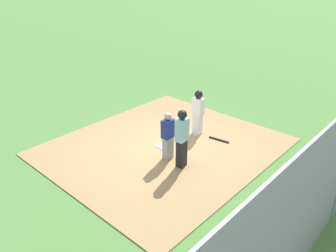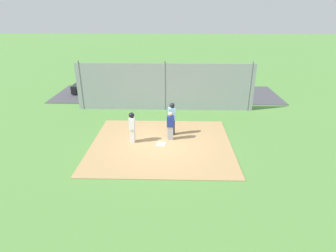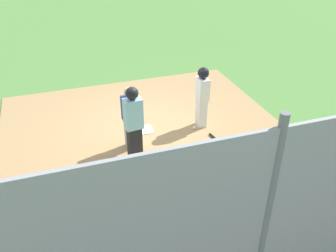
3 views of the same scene
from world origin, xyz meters
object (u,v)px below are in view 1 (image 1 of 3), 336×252
at_px(baseball_bat, 219,140).
at_px(catcher, 168,135).
at_px(home_plate, 164,146).
at_px(baseball, 196,136).
at_px(runner, 198,110).
at_px(umpire, 182,137).

bearing_deg(baseball_bat, catcher, -113.30).
distance_m(home_plate, baseball_bat, 1.95).
bearing_deg(catcher, baseball, -82.77).
xyz_separation_m(home_plate, baseball_bat, (1.59, -1.14, 0.02)).
relative_size(catcher, runner, 0.95).
bearing_deg(baseball, runner, 28.12).
xyz_separation_m(runner, baseball_bat, (0.08, -0.90, -0.90)).
bearing_deg(baseball_bat, runner, 176.72).
height_order(catcher, runner, runner).
xyz_separation_m(catcher, runner, (1.96, 0.36, 0.13)).
bearing_deg(runner, catcher, 13.48).
height_order(umpire, baseball, umpire).
bearing_deg(catcher, umpire, 172.89).
bearing_deg(baseball_bat, umpire, -96.55).
xyz_separation_m(umpire, baseball_bat, (2.12, 0.08, -0.95)).
xyz_separation_m(runner, baseball, (-0.23, -0.13, -0.89)).
distance_m(umpire, runner, 2.26).
bearing_deg(umpire, catcher, -12.29).
relative_size(home_plate, catcher, 0.28).
height_order(home_plate, catcher, catcher).
bearing_deg(baseball, catcher, -172.18).
bearing_deg(runner, baseball_bat, 98.38).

